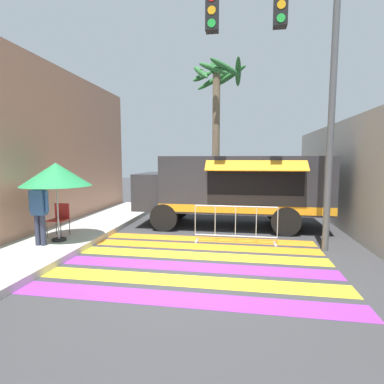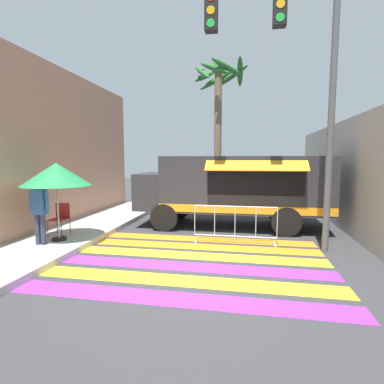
{
  "view_description": "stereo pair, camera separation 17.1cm",
  "coord_description": "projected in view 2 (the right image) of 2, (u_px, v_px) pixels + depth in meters",
  "views": [
    {
      "loc": [
        1.16,
        -6.29,
        2.31
      ],
      "look_at": [
        -0.31,
        2.6,
        1.33
      ],
      "focal_mm": 28.0,
      "sensor_mm": 36.0,
      "label": 1
    },
    {
      "loc": [
        1.33,
        -6.26,
        2.31
      ],
      "look_at": [
        -0.31,
        2.6,
        1.33
      ],
      "focal_mm": 28.0,
      "sensor_mm": 36.0,
      "label": 2
    }
  ],
  "objects": [
    {
      "name": "traffic_signal_pole",
      "position": [
        284.0,
        53.0,
        7.23
      ],
      "size": [
        3.84,
        0.29,
        6.8
      ],
      "color": "#515456",
      "rests_on": "ground_plane"
    },
    {
      "name": "ground_plane",
      "position": [
        184.0,
        264.0,
        6.61
      ],
      "size": [
        60.0,
        60.0,
        0.0
      ],
      "primitive_type": "plane",
      "color": "#38383A"
    },
    {
      "name": "folding_chair",
      "position": [
        61.0,
        216.0,
        8.52
      ],
      "size": [
        0.44,
        0.44,
        0.91
      ],
      "rotation": [
        0.0,
        0.0,
        0.11
      ],
      "color": "#4C4C51",
      "rests_on": "sidewalk_left"
    },
    {
      "name": "crosswalk_painted",
      "position": [
        187.0,
        260.0,
        6.86
      ],
      "size": [
        6.4,
        4.36,
        0.01
      ],
      "color": "purple",
      "rests_on": "ground_plane"
    },
    {
      "name": "food_truck",
      "position": [
        230.0,
        185.0,
        10.23
      ],
      "size": [
        6.33,
        2.77,
        2.41
      ],
      "color": "#2D2D33",
      "rests_on": "ground_plane"
    },
    {
      "name": "concrete_wall_right",
      "position": [
        360.0,
        178.0,
        8.54
      ],
      "size": [
        0.2,
        16.0,
        3.59
      ],
      "color": "#A39E93",
      "rests_on": "ground_plane"
    },
    {
      "name": "vendor_person",
      "position": [
        39.0,
        208.0,
        7.51
      ],
      "size": [
        0.53,
        0.22,
        1.65
      ],
      "rotation": [
        0.0,
        0.0,
        0.08
      ],
      "color": "#2D3347",
      "rests_on": "sidewalk_left"
    },
    {
      "name": "palm_tree",
      "position": [
        219.0,
        102.0,
        12.68
      ],
      "size": [
        2.41,
        2.49,
        6.43
      ],
      "color": "#7A664C",
      "rests_on": "ground_plane"
    },
    {
      "name": "patio_umbrella",
      "position": [
        56.0,
        175.0,
        7.83
      ],
      "size": [
        1.78,
        1.78,
        2.07
      ],
      "color": "black",
      "rests_on": "sidewalk_left"
    },
    {
      "name": "barricade_front",
      "position": [
        235.0,
        225.0,
        8.25
      ],
      "size": [
        2.28,
        0.44,
        1.04
      ],
      "color": "#B7BABF",
      "rests_on": "ground_plane"
    }
  ]
}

